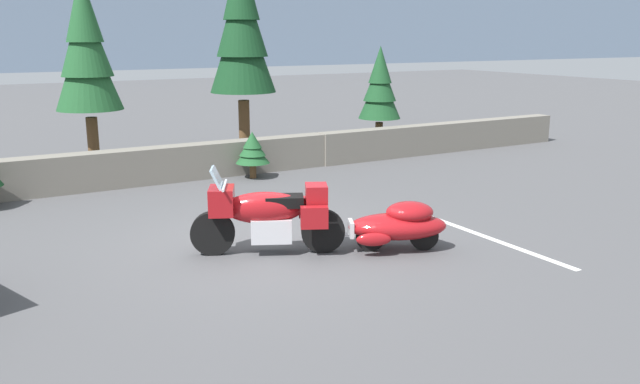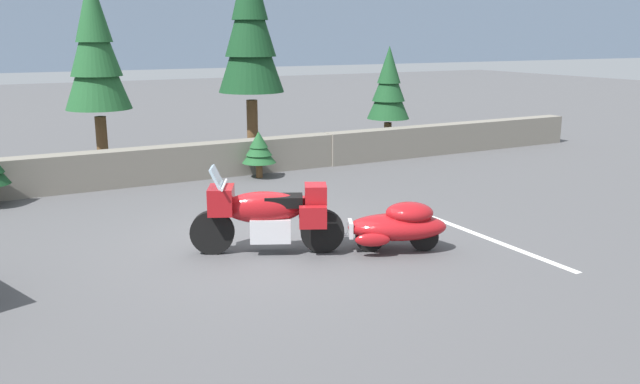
{
  "view_description": "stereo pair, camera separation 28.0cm",
  "coord_description": "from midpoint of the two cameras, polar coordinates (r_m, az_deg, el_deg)",
  "views": [
    {
      "loc": [
        -4.21,
        -9.0,
        3.2
      ],
      "look_at": [
        0.72,
        -0.46,
        0.85
      ],
      "focal_mm": 36.94,
      "sensor_mm": 36.0,
      "label": 1
    },
    {
      "loc": [
        -3.96,
        -9.14,
        3.2
      ],
      "look_at": [
        0.72,
        -0.46,
        0.85
      ],
      "focal_mm": 36.94,
      "sensor_mm": 36.0,
      "label": 2
    }
  ],
  "objects": [
    {
      "name": "ground_plane",
      "position": [
        10.45,
        -3.94,
        -4.46
      ],
      "size": [
        80.0,
        80.0,
        0.0
      ],
      "primitive_type": "plane",
      "color": "#4C4C4F"
    },
    {
      "name": "stone_guard_wall",
      "position": [
        15.04,
        -12.92,
        2.32
      ],
      "size": [
        24.0,
        0.59,
        0.81
      ],
      "color": "slate",
      "rests_on": "ground"
    },
    {
      "name": "touring_motorcycle",
      "position": [
        9.83,
        -3.83,
        -1.83
      ],
      "size": [
        2.14,
        1.33,
        1.33
      ],
      "color": "black",
      "rests_on": "ground"
    },
    {
      "name": "car_shaped_trailer",
      "position": [
        10.04,
        7.56,
        -2.85
      ],
      "size": [
        2.14,
        1.29,
        0.76
      ],
      "color": "black",
      "rests_on": "ground"
    },
    {
      "name": "pine_tree_tall",
      "position": [
        17.23,
        -5.6,
        14.04
      ],
      "size": [
        1.68,
        1.68,
        5.44
      ],
      "color": "brown",
      "rests_on": "ground"
    },
    {
      "name": "pine_tree_secondary",
      "position": [
        16.32,
        -18.45,
        11.7
      ],
      "size": [
        1.52,
        1.52,
        4.64
      ],
      "color": "brown",
      "rests_on": "ground"
    },
    {
      "name": "pine_tree_far_right",
      "position": [
        18.37,
        6.42,
        9.07
      ],
      "size": [
        1.17,
        1.17,
        2.94
      ],
      "color": "brown",
      "rests_on": "ground"
    },
    {
      "name": "pine_sapling_near",
      "position": [
        15.14,
        -4.79,
        3.74
      ],
      "size": [
        0.78,
        0.78,
        1.08
      ],
      "color": "brown",
      "rests_on": "ground"
    },
    {
      "name": "parking_stripe_marker",
      "position": [
        11.03,
        15.14,
        -3.92
      ],
      "size": [
        0.12,
        3.6,
        0.01
      ],
      "primitive_type": "cube",
      "color": "silver",
      "rests_on": "ground"
    }
  ]
}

